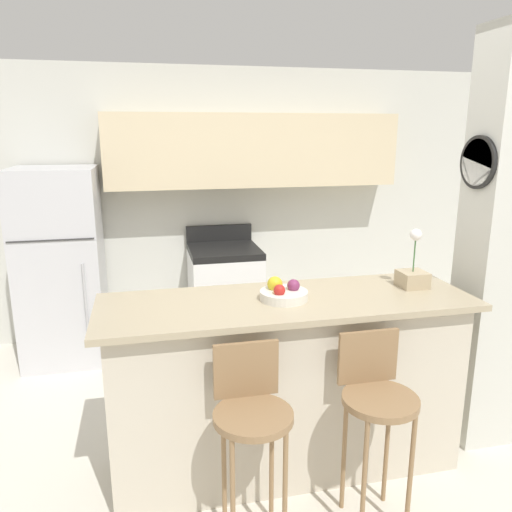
{
  "coord_description": "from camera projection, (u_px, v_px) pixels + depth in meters",
  "views": [
    {
      "loc": [
        -0.76,
        -2.53,
        1.97
      ],
      "look_at": [
        0.0,
        0.8,
        1.11
      ],
      "focal_mm": 35.0,
      "sensor_mm": 36.0,
      "label": 1
    }
  ],
  "objects": [
    {
      "name": "stove_range",
      "position": [
        225.0,
        294.0,
        4.74
      ],
      "size": [
        0.64,
        0.66,
        1.07
      ],
      "color": "white",
      "rests_on": "ground_plane"
    },
    {
      "name": "refrigerator",
      "position": [
        61.0,
        266.0,
        4.3
      ],
      "size": [
        0.68,
        0.74,
        1.67
      ],
      "color": "silver",
      "rests_on": "ground_plane"
    },
    {
      "name": "bar_stool_right",
      "position": [
        376.0,
        401.0,
        2.47
      ],
      "size": [
        0.37,
        0.37,
        0.99
      ],
      "color": "olive",
      "rests_on": "ground_plane"
    },
    {
      "name": "pillar_right",
      "position": [
        496.0,
        247.0,
        3.03
      ],
      "size": [
        0.38,
        0.32,
        2.55
      ],
      "color": "silver",
      "rests_on": "ground_plane"
    },
    {
      "name": "orchid_vase",
      "position": [
        413.0,
        273.0,
        2.98
      ],
      "size": [
        0.16,
        0.16,
        0.35
      ],
      "color": "tan",
      "rests_on": "counter_bar"
    },
    {
      "name": "ground_plane",
      "position": [
        285.0,
        463.0,
        3.04
      ],
      "size": [
        14.0,
        14.0,
        0.0
      ],
      "primitive_type": "plane",
      "color": "beige"
    },
    {
      "name": "bar_stool_left",
      "position": [
        251.0,
        417.0,
        2.33
      ],
      "size": [
        0.37,
        0.37,
        0.99
      ],
      "color": "olive",
      "rests_on": "ground_plane"
    },
    {
      "name": "wall_back",
      "position": [
        234.0,
        182.0,
        4.8
      ],
      "size": [
        5.6,
        0.38,
        2.55
      ],
      "color": "silver",
      "rests_on": "ground_plane"
    },
    {
      "name": "fruit_bowl",
      "position": [
        283.0,
        293.0,
        2.77
      ],
      "size": [
        0.27,
        0.27,
        0.12
      ],
      "color": "silver",
      "rests_on": "counter_bar"
    },
    {
      "name": "counter_bar",
      "position": [
        286.0,
        384.0,
        2.91
      ],
      "size": [
        2.1,
        0.68,
        1.06
      ],
      "color": "beige",
      "rests_on": "ground_plane"
    }
  ]
}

